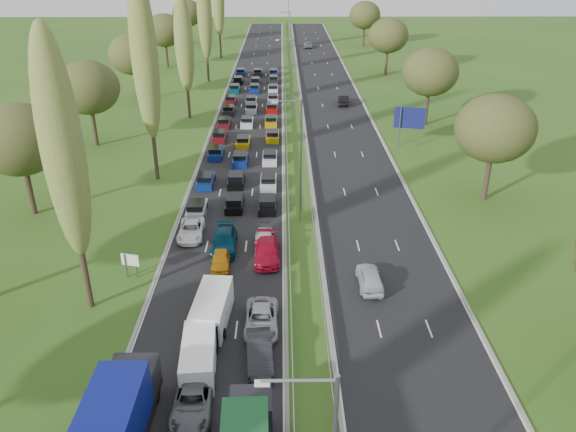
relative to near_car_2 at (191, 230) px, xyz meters
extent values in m
plane|color=#2A591B|center=(10.11, 40.11, -0.69)|extent=(260.00, 260.00, 0.00)
cube|color=black|center=(3.36, 42.61, -0.69)|extent=(10.50, 215.00, 0.04)
cube|color=black|center=(16.86, 42.61, -0.69)|extent=(10.50, 215.00, 0.04)
cube|color=gray|center=(8.96, 42.61, -0.14)|extent=(0.06, 215.00, 0.32)
cube|color=gray|center=(11.26, 42.61, -0.14)|extent=(0.06, 215.00, 0.32)
cylinder|color=gray|center=(10.11, 3.11, 5.31)|extent=(0.18, 0.18, 12.00)
cylinder|color=gray|center=(10.11, 38.11, 5.31)|extent=(0.18, 0.18, 12.00)
cylinder|color=gray|center=(10.11, 73.11, 5.31)|extent=(0.18, 0.18, 12.00)
cylinder|color=gray|center=(10.11, 108.11, 5.31)|extent=(0.18, 0.18, 12.00)
cylinder|color=#2D2116|center=(-5.89, -10.89, 2.91)|extent=(0.44, 0.44, 7.20)
ellipsoid|color=olive|center=(-5.89, -10.89, 11.71)|extent=(2.80, 2.80, 16.00)
cylinder|color=#2D2116|center=(-5.89, 14.11, 3.27)|extent=(0.44, 0.44, 7.92)
ellipsoid|color=olive|center=(-5.89, 14.11, 12.95)|extent=(2.80, 2.80, 17.60)
cylinder|color=#2D2116|center=(-5.89, 39.11, 2.55)|extent=(0.44, 0.44, 6.48)
ellipsoid|color=olive|center=(-5.89, 39.11, 10.47)|extent=(2.80, 2.80, 14.40)
cylinder|color=#2D2116|center=(-5.89, 64.11, 2.91)|extent=(0.44, 0.44, 7.20)
ellipsoid|color=olive|center=(-5.89, 64.11, 11.71)|extent=(2.80, 2.80, 16.00)
cylinder|color=#2D2116|center=(-5.89, 89.11, 3.27)|extent=(0.44, 0.44, 7.92)
cylinder|color=#2D2116|center=(-16.39, 5.11, 1.73)|extent=(0.56, 0.56, 4.84)
ellipsoid|color=#38471E|center=(-16.39, 5.11, 7.01)|extent=(8.00, 8.00, 6.80)
cylinder|color=#2D2116|center=(-16.39, 26.11, 1.73)|extent=(0.56, 0.56, 4.84)
ellipsoid|color=#38471E|center=(-16.39, 26.11, 7.01)|extent=(8.00, 8.00, 6.80)
cylinder|color=#2D2116|center=(-16.39, 50.11, 1.73)|extent=(0.56, 0.56, 4.84)
ellipsoid|color=#38471E|center=(-16.39, 50.11, 7.01)|extent=(8.00, 8.00, 6.80)
cylinder|color=#2D2116|center=(-16.39, 78.11, 1.73)|extent=(0.56, 0.56, 4.84)
ellipsoid|color=#38471E|center=(-16.39, 78.11, 7.01)|extent=(8.00, 8.00, 6.80)
cylinder|color=#2D2116|center=(-16.39, 110.11, 1.73)|extent=(0.56, 0.56, 4.84)
ellipsoid|color=#38471E|center=(-16.39, 110.11, 7.01)|extent=(8.00, 8.00, 6.80)
cylinder|color=#2D2116|center=(29.61, 8.11, 1.73)|extent=(0.56, 0.56, 4.84)
ellipsoid|color=#38471E|center=(29.61, 8.11, 7.01)|extent=(8.00, 8.00, 6.80)
cylinder|color=#2D2116|center=(29.61, 35.11, 1.73)|extent=(0.56, 0.56, 4.84)
ellipsoid|color=#38471E|center=(29.61, 35.11, 7.01)|extent=(8.00, 8.00, 6.80)
cylinder|color=#2D2116|center=(29.61, 70.11, 1.73)|extent=(0.56, 0.56, 4.84)
ellipsoid|color=#38471E|center=(29.61, 70.11, 7.01)|extent=(8.00, 8.00, 6.80)
cylinder|color=#2D2116|center=(29.61, 105.11, 1.73)|extent=(0.56, 0.56, 4.84)
ellipsoid|color=#38471E|center=(29.61, 105.11, 7.01)|extent=(8.00, 8.00, 6.80)
cube|color=#B2B7BC|center=(-0.14, 4.72, -0.25)|extent=(1.75, 4.00, 0.80)
cube|color=navy|center=(-0.14, 12.17, -0.25)|extent=(1.75, 4.00, 0.80)
cube|color=navy|center=(0.04, 21.31, -0.25)|extent=(1.75, 4.00, 0.80)
cube|color=#590F14|center=(-0.17, 28.02, -0.25)|extent=(1.75, 4.00, 0.80)
cube|color=#590F14|center=(-0.10, 34.35, -0.25)|extent=(1.75, 4.00, 0.80)
cube|color=black|center=(-0.03, 41.19, -0.25)|extent=(1.75, 4.00, 0.80)
cube|color=#590F14|center=(-0.20, 47.54, -0.25)|extent=(1.75, 4.00, 0.80)
cube|color=#053F4C|center=(-0.16, 55.78, -0.25)|extent=(1.75, 4.00, 0.80)
cube|color=black|center=(-0.01, 62.34, -0.25)|extent=(1.75, 4.00, 0.80)
cube|color=navy|center=(-0.03, 69.95, -0.25)|extent=(1.75, 4.00, 0.80)
cube|color=black|center=(3.52, 6.18, -0.25)|extent=(1.75, 4.00, 0.80)
cube|color=black|center=(3.22, 12.36, -0.25)|extent=(1.75, 4.00, 0.80)
cube|color=navy|center=(3.25, 19.01, -0.25)|extent=(1.75, 4.00, 0.80)
cube|color=#BF990C|center=(3.20, 25.61, -0.25)|extent=(1.75, 4.00, 0.80)
cube|color=silver|center=(3.22, 34.76, -0.25)|extent=(1.75, 4.00, 0.80)
cube|color=#B2B7BC|center=(3.50, 42.43, -0.25)|extent=(1.75, 4.00, 0.80)
cube|color=#B2B7BC|center=(3.25, 47.09, -0.25)|extent=(1.75, 4.00, 0.80)
cube|color=navy|center=(3.43, 55.95, -0.25)|extent=(1.75, 4.00, 0.80)
cube|color=black|center=(3.35, 61.46, -0.25)|extent=(1.75, 4.00, 0.80)
cube|color=black|center=(3.50, 69.48, -0.25)|extent=(1.75, 4.00, 0.80)
cube|color=black|center=(6.86, 5.87, -0.25)|extent=(1.75, 4.00, 0.80)
cube|color=silver|center=(6.83, 11.69, -0.25)|extent=(1.75, 4.00, 0.80)
cube|color=silver|center=(6.85, 19.55, -0.25)|extent=(1.75, 4.00, 0.80)
cube|color=#BF990C|center=(7.05, 28.02, -0.25)|extent=(1.75, 4.00, 0.80)
cube|color=#BF990C|center=(6.74, 35.15, -0.25)|extent=(1.75, 4.00, 0.80)
cube|color=#A50C0A|center=(6.76, 42.51, -0.25)|extent=(1.75, 4.00, 0.80)
cube|color=silver|center=(6.84, 48.42, -0.25)|extent=(1.75, 4.00, 0.80)
cube|color=silver|center=(6.77, 55.49, -0.25)|extent=(1.75, 4.00, 0.80)
cube|color=black|center=(6.74, 63.07, -0.25)|extent=(1.75, 4.00, 0.80)
cube|color=navy|center=(6.67, 69.26, -0.25)|extent=(1.75, 4.00, 0.80)
imported|color=white|center=(0.00, 0.00, 0.00)|extent=(2.42, 4.92, 1.35)
imported|color=slate|center=(3.18, -21.36, 0.02)|extent=(2.40, 5.05, 1.39)
imported|color=#043044|center=(3.25, -2.33, 0.09)|extent=(2.22, 5.29, 1.52)
imported|color=#B6700C|center=(3.23, -5.34, -0.02)|extent=(1.67, 3.87, 1.30)
imported|color=black|center=(6.86, -17.29, 0.09)|extent=(1.98, 4.73, 1.52)
imported|color=#9FA5A9|center=(6.87, -13.64, 0.02)|extent=(2.33, 5.02, 1.39)
imported|color=maroon|center=(7.04, -4.07, 0.09)|extent=(2.21, 5.29, 1.53)
imported|color=silver|center=(6.83, -2.45, 0.08)|extent=(1.92, 4.48, 1.51)
imported|color=silver|center=(15.19, -8.43, 0.09)|extent=(1.85, 4.50, 1.53)
imported|color=black|center=(18.61, 46.69, 0.12)|extent=(2.05, 4.94, 1.59)
imported|color=gray|center=(15.13, 103.19, -0.01)|extent=(2.29, 4.83, 1.33)
cube|color=black|center=(-0.25, -20.63, 0.88)|extent=(2.62, 2.36, 2.20)
cylinder|color=black|center=(-0.25, -20.65, -0.17)|extent=(2.25, 1.00, 1.00)
cube|color=black|center=(6.64, -23.13, 0.88)|extent=(2.24, 2.02, 2.20)
cylinder|color=black|center=(6.64, -23.32, -0.17)|extent=(1.93, 1.00, 1.00)
cube|color=white|center=(3.11, -18.04, 0.39)|extent=(2.02, 5.06, 2.02)
cube|color=black|center=(3.11, -15.81, 0.29)|extent=(1.97, 0.81, 1.62)
cylinder|color=black|center=(2.25, -16.42, -0.33)|extent=(0.25, 0.69, 0.69)
cylinder|color=black|center=(3.97, -19.66, -0.33)|extent=(0.25, 0.69, 0.69)
cube|color=white|center=(3.39, -13.02, 0.47)|extent=(2.18, 5.46, 2.18)
cube|color=black|center=(3.39, -10.62, 0.36)|extent=(2.13, 0.87, 1.75)
cylinder|color=black|center=(2.46, -11.28, -0.30)|extent=(0.27, 0.74, 0.74)
cylinder|color=black|center=(4.31, -14.77, -0.30)|extent=(0.27, 0.74, 0.74)
cylinder|color=gray|center=(-4.19, -6.90, 0.36)|extent=(0.16, 0.16, 2.10)
cylinder|color=gray|center=(-3.39, -6.90, 0.36)|extent=(0.16, 0.16, 2.10)
cube|color=white|center=(-3.79, -6.90, 0.91)|extent=(1.48, 0.44, 1.00)
cylinder|color=gray|center=(23.81, 25.41, 1.91)|extent=(0.16, 0.16, 5.20)
cylinder|color=gray|center=(26.21, 25.41, 1.91)|extent=(0.16, 0.16, 5.20)
cube|color=navy|center=(25.01, 25.41, 3.11)|extent=(3.92, 1.01, 2.80)
camera|label=1|loc=(8.38, -45.62, 23.66)|focal=35.00mm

